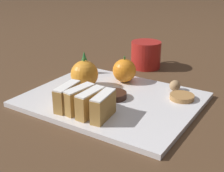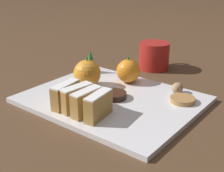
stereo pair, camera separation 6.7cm
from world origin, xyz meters
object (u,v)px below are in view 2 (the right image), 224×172
(walnut, at_px, (177,88))
(coffee_mug, at_px, (154,56))
(orange_near, at_px, (87,73))
(chocolate_cookie, at_px, (115,95))
(orange_far, at_px, (128,71))

(walnut, xyz_separation_m, coffee_mug, (0.16, 0.17, 0.02))
(orange_near, relative_size, coffee_mug, 0.64)
(chocolate_cookie, bearing_deg, coffee_mug, 11.61)
(orange_near, xyz_separation_m, walnut, (0.11, -0.21, -0.02))
(walnut, relative_size, coffee_mug, 0.27)
(orange_near, bearing_deg, chocolate_cookie, -98.26)
(orange_near, height_order, coffee_mug, orange_near)
(walnut, xyz_separation_m, chocolate_cookie, (-0.12, 0.11, -0.01))
(orange_near, distance_m, orange_far, 0.11)
(coffee_mug, bearing_deg, orange_near, 170.56)
(chocolate_cookie, relative_size, coffee_mug, 0.48)
(orange_far, bearing_deg, orange_near, 143.83)
(coffee_mug, bearing_deg, orange_far, -172.77)
(walnut, height_order, coffee_mug, coffee_mug)
(orange_far, xyz_separation_m, chocolate_cookie, (-0.11, -0.04, -0.02))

